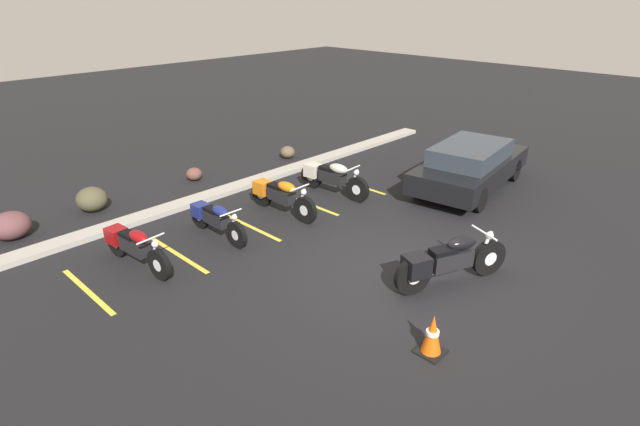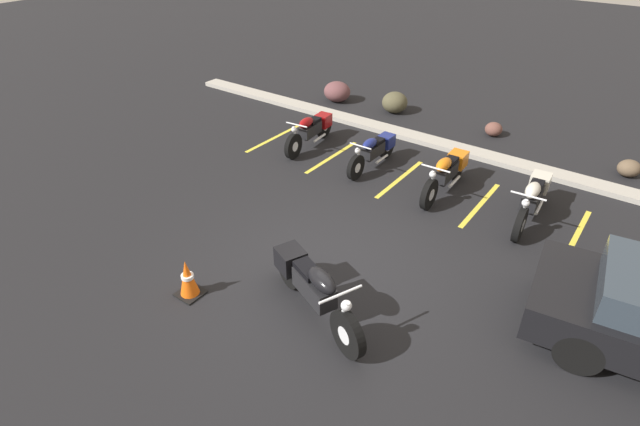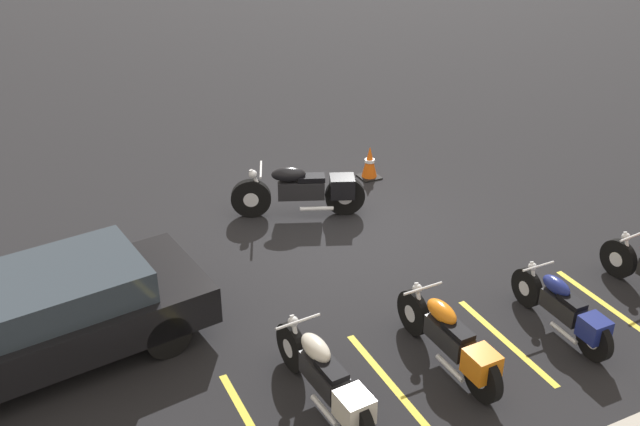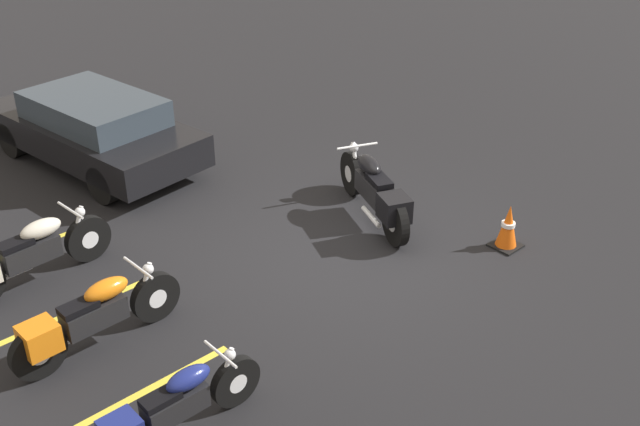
{
  "view_description": "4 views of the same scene",
  "coord_description": "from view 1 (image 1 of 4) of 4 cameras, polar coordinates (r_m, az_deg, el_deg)",
  "views": [
    {
      "loc": [
        -6.96,
        -4.75,
        5.01
      ],
      "look_at": [
        -0.03,
        1.93,
        0.7
      ],
      "focal_mm": 28.0,
      "sensor_mm": 36.0,
      "label": 1
    },
    {
      "loc": [
        3.81,
        -5.44,
        5.44
      ],
      "look_at": [
        -0.55,
        0.52,
        0.71
      ],
      "focal_mm": 28.0,
      "sensor_mm": 36.0,
      "label": 2
    },
    {
      "loc": [
        5.36,
        9.94,
        6.5
      ],
      "look_at": [
        0.84,
        0.7,
        0.93
      ],
      "focal_mm": 42.0,
      "sensor_mm": 36.0,
      "label": 3
    },
    {
      "loc": [
        -6.48,
        6.47,
        5.72
      ],
      "look_at": [
        -0.35,
        0.86,
        1.08
      ],
      "focal_mm": 42.0,
      "sensor_mm": 36.0,
      "label": 4
    }
  ],
  "objects": [
    {
      "name": "motorcycle_black_featured",
      "position": [
        9.41,
        14.32,
        -5.32
      ],
      "size": [
        2.27,
        1.14,
        0.95
      ],
      "rotation": [
        0.0,
        0.0,
        -0.4
      ],
      "color": "black",
      "rests_on": "ground"
    },
    {
      "name": "parked_bike_1",
      "position": [
        11.22,
        -11.94,
        -0.64
      ],
      "size": [
        0.55,
        1.96,
        0.77
      ],
      "rotation": [
        0.0,
        0.0,
        -1.58
      ],
      "color": "black",
      "rests_on": "ground"
    },
    {
      "name": "landscape_rock_2",
      "position": [
        13.51,
        -24.63,
        1.45
      ],
      "size": [
        1.04,
        1.04,
        0.6
      ],
      "primitive_type": "ellipsoid",
      "rotation": [
        0.0,
        0.0,
        0.66
      ],
      "color": "#4B4731",
      "rests_on": "ground"
    },
    {
      "name": "stall_line_4",
      "position": [
        14.09,
        4.08,
        3.24
      ],
      "size": [
        0.1,
        2.1,
        0.0
      ],
      "primitive_type": "cube",
      "color": "gold",
      "rests_on": "ground"
    },
    {
      "name": "ground",
      "position": [
        9.81,
        8.35,
        -6.89
      ],
      "size": [
        60.0,
        60.0,
        0.0
      ],
      "primitive_type": "plane",
      "color": "black"
    },
    {
      "name": "parked_bike_2",
      "position": [
        12.16,
        -4.65,
        2.05
      ],
      "size": [
        0.61,
        2.18,
        0.86
      ],
      "rotation": [
        0.0,
        0.0,
        -1.54
      ],
      "color": "black",
      "rests_on": "ground"
    },
    {
      "name": "stall_line_0",
      "position": [
        10.12,
        -25.02,
        -8.09
      ],
      "size": [
        0.1,
        2.1,
        0.0
      ],
      "primitive_type": "cube",
      "color": "gold",
      "rests_on": "ground"
    },
    {
      "name": "car_black",
      "position": [
        14.15,
        16.78,
        5.27
      ],
      "size": [
        4.49,
        2.33,
        1.29
      ],
      "rotation": [
        0.0,
        0.0,
        0.13
      ],
      "color": "black",
      "rests_on": "ground"
    },
    {
      "name": "traffic_cone",
      "position": [
        7.82,
        12.71,
        -13.48
      ],
      "size": [
        0.4,
        0.4,
        0.67
      ],
      "color": "black",
      "rests_on": "ground"
    },
    {
      "name": "stall_line_3",
      "position": [
        12.8,
        -1.38,
        1.08
      ],
      "size": [
        0.1,
        2.1,
        0.0
      ],
      "primitive_type": "cube",
      "color": "gold",
      "rests_on": "ground"
    },
    {
      "name": "stall_line_2",
      "position": [
        11.67,
        -7.97,
        -1.54
      ],
      "size": [
        0.1,
        2.1,
        0.0
      ],
      "primitive_type": "cube",
      "color": "gold",
      "rests_on": "ground"
    },
    {
      "name": "landscape_rock_0",
      "position": [
        12.82,
        -31.86,
        -1.23
      ],
      "size": [
        0.93,
        0.86,
        0.62
      ],
      "primitive_type": "ellipsoid",
      "rotation": [
        0.0,
        0.0,
        0.14
      ],
      "color": "brown",
      "rests_on": "ground"
    },
    {
      "name": "parked_bike_3",
      "position": [
        13.31,
        1.21,
        4.16
      ],
      "size": [
        0.63,
        2.23,
        0.88
      ],
      "rotation": [
        0.0,
        0.0,
        -1.5
      ],
      "color": "black",
      "rests_on": "ground"
    },
    {
      "name": "landscape_rock_1",
      "position": [
        14.8,
        -14.2,
        4.34
      ],
      "size": [
        0.5,
        0.5,
        0.37
      ],
      "primitive_type": "ellipsoid",
      "rotation": [
        0.0,
        0.0,
        1.69
      ],
      "color": "brown",
      "rests_on": "ground"
    },
    {
      "name": "stall_line_1",
      "position": [
        10.76,
        -15.84,
        -4.63
      ],
      "size": [
        0.1,
        2.1,
        0.0
      ],
      "primitive_type": "cube",
      "color": "gold",
      "rests_on": "ground"
    },
    {
      "name": "parked_bike_0",
      "position": [
        10.45,
        -20.57,
        -3.5
      ],
      "size": [
        0.6,
        2.09,
        0.82
      ],
      "rotation": [
        0.0,
        0.0,
        -1.48
      ],
      "color": "black",
      "rests_on": "ground"
    },
    {
      "name": "landscape_rock_3",
      "position": [
        16.36,
        -3.73,
        6.96
      ],
      "size": [
        0.69,
        0.69,
        0.39
      ],
      "primitive_type": "ellipsoid",
      "rotation": [
        0.0,
        0.0,
        0.82
      ],
      "color": "brown",
      "rests_on": "ground"
    },
    {
      "name": "concrete_curb",
      "position": [
        13.58,
        -11.76,
        2.23
      ],
      "size": [
        18.0,
        0.5,
        0.12
      ],
      "primitive_type": "cube",
      "color": "#A8A399",
      "rests_on": "ground"
    }
  ]
}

